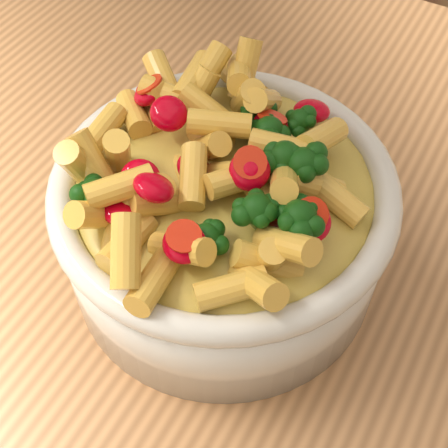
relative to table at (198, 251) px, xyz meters
The scene contains 3 objects.
table is the anchor object (origin of this frame).
serving_bowl 0.18m from the table, 42.77° to the right, with size 0.26×0.26×0.11m.
pasta_salad 0.24m from the table, 42.77° to the right, with size 0.20×0.20×0.05m.
Camera 1 is at (0.21, -0.32, 1.34)m, focal length 50.00 mm.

